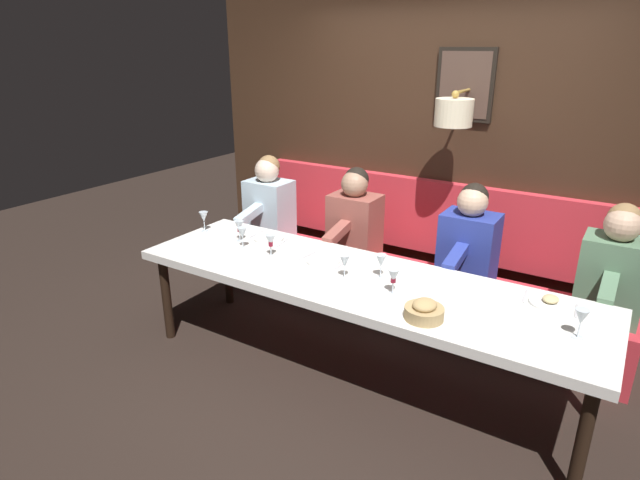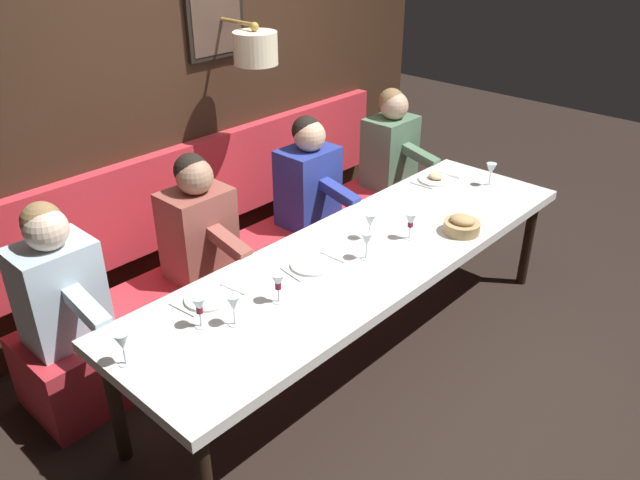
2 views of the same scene
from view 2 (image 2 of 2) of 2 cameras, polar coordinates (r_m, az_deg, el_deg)
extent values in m
plane|color=black|center=(4.05, 3.60, -10.14)|extent=(12.00, 12.00, 0.00)
cube|color=silver|center=(3.65, 3.93, -1.42)|extent=(0.90, 3.12, 0.06)
cylinder|color=black|center=(4.79, 18.24, -0.20)|extent=(0.07, 0.07, 0.68)
cylinder|color=black|center=(5.07, 11.23, 2.38)|extent=(0.07, 0.07, 0.68)
cylinder|color=black|center=(3.35, -17.94, -14.08)|extent=(0.07, 0.07, 0.68)
cube|color=red|center=(4.43, -5.22, -2.94)|extent=(0.52, 3.32, 0.45)
cube|color=#382316|center=(4.38, -11.32, 13.74)|extent=(0.10, 4.52, 2.90)
cube|color=red|center=(4.53, -9.82, 5.24)|extent=(0.10, 3.32, 0.64)
cube|color=black|center=(4.34, -9.52, 19.49)|extent=(0.04, 0.45, 0.56)
cube|color=#4C382D|center=(4.33, -9.35, 19.47)|extent=(0.01, 0.39, 0.50)
cylinder|color=#A37F38|center=(4.25, -7.62, 18.96)|extent=(0.35, 0.02, 0.02)
cylinder|color=beige|center=(4.14, -5.85, 16.85)|extent=(0.28, 0.28, 0.20)
sphere|color=#A37F38|center=(4.12, -5.94, 18.61)|extent=(0.06, 0.06, 0.06)
cube|color=#567A5B|center=(5.16, 6.31, 7.95)|extent=(0.30, 0.40, 0.56)
sphere|color=#D1A889|center=(5.03, 6.73, 11.94)|extent=(0.22, 0.22, 0.22)
sphere|color=#937047|center=(5.04, 6.47, 12.34)|extent=(0.20, 0.20, 0.20)
cube|color=#567A5B|center=(4.99, 9.00, 7.54)|extent=(0.33, 0.09, 0.14)
cube|color=#283893|center=(4.48, -1.09, 4.86)|extent=(0.30, 0.40, 0.56)
sphere|color=#D1A889|center=(4.33, -0.95, 9.38)|extent=(0.22, 0.22, 0.22)
sphere|color=black|center=(4.34, -1.24, 9.86)|extent=(0.20, 0.20, 0.20)
cube|color=#283893|center=(4.29, 1.71, 4.29)|extent=(0.33, 0.09, 0.14)
cube|color=#934C42|center=(3.92, -10.92, 0.60)|extent=(0.30, 0.40, 0.56)
sphere|color=#A37A60|center=(3.74, -11.27, 5.64)|extent=(0.22, 0.22, 0.22)
sphere|color=black|center=(3.75, -11.59, 6.19)|extent=(0.20, 0.20, 0.20)
cube|color=#934C42|center=(3.69, -8.25, -0.28)|extent=(0.33, 0.09, 0.14)
cube|color=silver|center=(3.55, -22.49, -4.43)|extent=(0.30, 0.40, 0.56)
sphere|color=beige|center=(3.35, -23.52, 0.90)|extent=(0.22, 0.22, 0.22)
sphere|color=#937047|center=(3.36, -23.84, 1.53)|extent=(0.20, 0.20, 0.20)
cube|color=silver|center=(3.29, -20.34, -5.79)|extent=(0.33, 0.09, 0.14)
cylinder|color=silver|center=(3.25, -10.07, -5.22)|extent=(0.24, 0.24, 0.01)
cube|color=silver|center=(3.31, -7.88, -4.40)|extent=(0.17, 0.04, 0.01)
cube|color=silver|center=(3.20, -12.33, -6.15)|extent=(0.18, 0.04, 0.01)
cylinder|color=white|center=(4.62, 10.37, 5.37)|extent=(0.24, 0.24, 0.01)
ellipsoid|color=#D1BC84|center=(4.61, 10.40, 5.67)|extent=(0.11, 0.09, 0.04)
cube|color=silver|center=(4.73, 11.54, 5.76)|extent=(0.17, 0.03, 0.01)
cube|color=silver|center=(4.52, 9.14, 4.89)|extent=(0.18, 0.03, 0.01)
cylinder|color=silver|center=(3.48, -0.73, -2.26)|extent=(0.24, 0.24, 0.01)
cube|color=silver|center=(3.56, 1.11, -1.55)|extent=(0.17, 0.02, 0.01)
cube|color=silver|center=(3.41, -2.65, -3.11)|extent=(0.18, 0.04, 0.01)
cylinder|color=silver|center=(4.63, 15.01, 4.82)|extent=(0.06, 0.06, 0.00)
cylinder|color=silver|center=(4.62, 15.07, 5.27)|extent=(0.01, 0.01, 0.07)
cone|color=silver|center=(4.59, 15.19, 6.19)|extent=(0.07, 0.07, 0.08)
cylinder|color=silver|center=(3.77, 4.48, 0.14)|extent=(0.06, 0.06, 0.00)
cylinder|color=silver|center=(3.75, 4.50, 0.67)|extent=(0.01, 0.01, 0.07)
cone|color=silver|center=(3.72, 4.55, 1.76)|extent=(0.07, 0.07, 0.08)
cylinder|color=silver|center=(3.80, 8.07, 0.18)|extent=(0.06, 0.06, 0.00)
cylinder|color=silver|center=(3.78, 8.11, 0.70)|extent=(0.01, 0.01, 0.07)
cone|color=silver|center=(3.75, 8.19, 1.79)|extent=(0.07, 0.07, 0.08)
cylinder|color=maroon|center=(3.76, 8.16, 1.37)|extent=(0.03, 0.03, 0.02)
cylinder|color=silver|center=(3.20, -3.74, -5.55)|extent=(0.06, 0.06, 0.00)
cylinder|color=silver|center=(3.17, -3.77, -4.96)|extent=(0.01, 0.01, 0.07)
cone|color=silver|center=(3.13, -3.81, -3.74)|extent=(0.07, 0.07, 0.08)
cylinder|color=maroon|center=(3.14, -3.80, -4.13)|extent=(0.03, 0.03, 0.03)
cylinder|color=silver|center=(2.93, -17.10, -10.60)|extent=(0.06, 0.06, 0.00)
cylinder|color=silver|center=(2.91, -17.21, -10.00)|extent=(0.01, 0.01, 0.07)
cone|color=silver|center=(2.86, -17.44, -8.74)|extent=(0.07, 0.07, 0.08)
cylinder|color=silver|center=(3.06, -7.65, -7.54)|extent=(0.06, 0.06, 0.00)
cylinder|color=silver|center=(3.04, -7.70, -6.93)|extent=(0.01, 0.01, 0.07)
cone|color=silver|center=(2.99, -7.80, -5.69)|extent=(0.07, 0.07, 0.08)
cylinder|color=silver|center=(3.57, 4.17, -1.64)|extent=(0.06, 0.06, 0.00)
cylinder|color=silver|center=(3.55, 4.19, -1.09)|extent=(0.01, 0.01, 0.07)
cone|color=silver|center=(3.51, 4.24, 0.05)|extent=(0.07, 0.07, 0.08)
cylinder|color=silver|center=(3.07, -10.67, -7.63)|extent=(0.06, 0.06, 0.00)
cylinder|color=silver|center=(3.05, -10.73, -7.03)|extent=(0.01, 0.01, 0.07)
cone|color=silver|center=(3.01, -10.87, -5.79)|extent=(0.07, 0.07, 0.08)
cylinder|color=maroon|center=(3.02, -10.82, -6.24)|extent=(0.03, 0.03, 0.03)
cylinder|color=tan|center=(3.91, 12.67, 1.13)|extent=(0.22, 0.22, 0.07)
ellipsoid|color=tan|center=(3.89, 12.74, 1.78)|extent=(0.15, 0.13, 0.06)
camera|label=1|loc=(4.04, 55.64, 11.54)|focal=29.28mm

